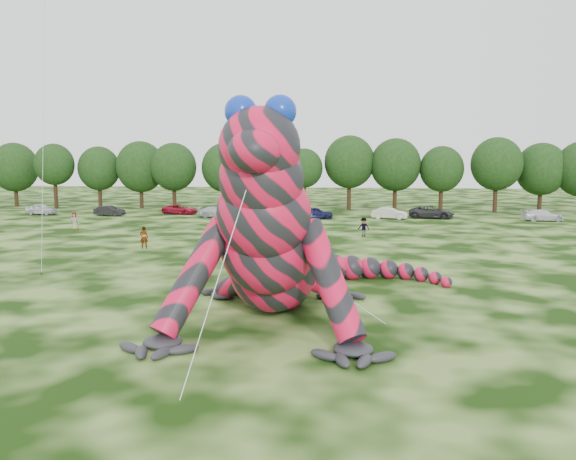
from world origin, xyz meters
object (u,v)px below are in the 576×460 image
at_px(spectator_1, 214,234).
at_px(car_3, 217,212).
at_px(tree_12, 441,179).
at_px(tree_11, 395,175).
at_px(spectator_5, 293,250).
at_px(tree_10, 349,173).
at_px(tree_8, 266,178).
at_px(car_1, 109,211).
at_px(inflatable_gecko, 277,209).
at_px(car_7, 542,215).
at_px(tree_6, 174,176).
at_px(car_4, 316,213).
at_px(spectator_4, 75,221).
at_px(tree_7, 225,176).
at_px(car_0, 42,209).
at_px(tree_4, 99,177).
at_px(tree_5, 141,175).
at_px(tree_2, 15,175).
at_px(tree_3, 55,176).
at_px(tree_13, 496,175).
at_px(tree_14, 541,177).
at_px(spectator_0, 144,238).
at_px(spectator_2, 364,227).
at_px(car_5, 390,213).

bearing_deg(spectator_1, car_3, -70.78).
height_order(tree_12, car_3, tree_12).
distance_m(tree_11, spectator_5, 42.75).
bearing_deg(tree_10, spectator_5, -95.12).
xyz_separation_m(tree_8, car_1, (-18.68, -10.33, -3.83)).
bearing_deg(inflatable_gecko, car_7, 58.24).
distance_m(tree_8, car_3, 12.07).
bearing_deg(tree_6, tree_12, 1.61).
bearing_deg(car_4, inflatable_gecko, 175.16).
xyz_separation_m(inflatable_gecko, spectator_4, (-24.48, 27.67, -3.97)).
relative_size(tree_7, car_7, 2.02).
xyz_separation_m(tree_10, car_0, (-39.86, -11.19, -4.55)).
relative_size(tree_12, car_7, 1.92).
xyz_separation_m(tree_4, tree_5, (6.52, -0.28, 0.37)).
xyz_separation_m(car_7, spectator_5, (-26.26, -29.70, 0.23)).
bearing_deg(spectator_4, tree_2, 119.07).
relative_size(tree_6, car_7, 2.03).
xyz_separation_m(tree_2, tree_4, (13.38, -0.05, -0.29)).
xyz_separation_m(tree_3, tree_12, (55.73, 0.67, -0.23)).
bearing_deg(tree_2, car_0, -47.16).
bearing_deg(car_3, inflatable_gecko, -166.31).
relative_size(tree_13, tree_14, 1.08).
xyz_separation_m(tree_7, car_0, (-22.39, -9.42, -4.04)).
relative_size(tree_5, tree_6, 1.03).
bearing_deg(tree_4, inflatable_gecko, -57.90).
relative_size(tree_12, spectator_1, 5.18).
bearing_deg(tree_10, spectator_0, -114.17).
height_order(tree_8, car_4, tree_8).
bearing_deg(tree_7, tree_4, 174.43).
height_order(tree_4, tree_14, tree_14).
height_order(tree_11, spectator_1, tree_11).
bearing_deg(car_4, car_3, 81.98).
bearing_deg(tree_10, spectator_2, -86.98).
height_order(tree_3, spectator_2, tree_3).
distance_m(tree_12, spectator_5, 44.17).
distance_m(tree_4, car_4, 35.61).
xyz_separation_m(tree_11, car_3, (-22.67, -11.67, -4.37)).
xyz_separation_m(spectator_2, spectator_5, (-5.19, -14.27, 0.03)).
bearing_deg(tree_11, car_3, -152.77).
relative_size(tree_3, tree_4, 1.04).
bearing_deg(tree_2, inflatable_gecko, -48.79).
height_order(tree_2, tree_8, tree_2).
bearing_deg(tree_2, spectator_1, -40.77).
height_order(car_5, spectator_4, spectator_4).
bearing_deg(spectator_0, spectator_2, -167.33).
xyz_separation_m(tree_3, spectator_4, (15.27, -24.37, -3.81)).
relative_size(tree_4, tree_10, 0.86).
height_order(tree_4, tree_8, tree_4).
bearing_deg(car_5, tree_13, -44.02).
bearing_deg(tree_11, tree_13, -4.58).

